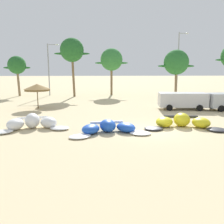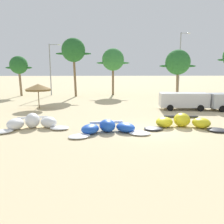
% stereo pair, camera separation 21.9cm
% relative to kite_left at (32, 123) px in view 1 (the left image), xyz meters
% --- Properties ---
extents(ground_plane, '(260.00, 260.00, 0.00)m').
position_rel_kite_left_xyz_m(ground_plane, '(8.80, -0.75, -0.43)').
color(ground_plane, beige).
extents(kite_left, '(5.47, 3.20, 1.13)m').
position_rel_kite_left_xyz_m(kite_left, '(0.00, 0.00, 0.00)').
color(kite_left, white).
rests_on(kite_left, ground).
extents(kite_left_of_center, '(5.87, 3.14, 0.88)m').
position_rel_kite_left_xyz_m(kite_left_of_center, '(5.69, -1.36, -0.09)').
color(kite_left_of_center, white).
rests_on(kite_left_of_center, ground).
extents(kite_center, '(6.27, 3.24, 1.05)m').
position_rel_kite_left_xyz_m(kite_center, '(11.44, -0.04, -0.03)').
color(kite_center, '#333338').
rests_on(kite_center, ground).
extents(beach_umbrella_near_van, '(2.88, 2.88, 2.78)m').
position_rel_kite_left_xyz_m(beach_umbrella_near_van, '(-1.95, 9.24, 1.96)').
color(beach_umbrella_near_van, brown).
rests_on(beach_umbrella_near_van, ground).
extents(parked_car_second, '(5.30, 2.58, 1.84)m').
position_rel_kite_left_xyz_m(parked_car_second, '(14.03, 7.94, 0.66)').
color(parked_car_second, silver).
rests_on(parked_car_second, ground).
extents(palm_leftmost, '(4.31, 2.87, 6.46)m').
position_rel_kite_left_xyz_m(palm_leftmost, '(-8.36, 22.04, 4.51)').
color(palm_leftmost, '#7F6647').
rests_on(palm_leftmost, ground).
extents(palm_left, '(5.55, 3.70, 9.15)m').
position_rel_kite_left_xyz_m(palm_left, '(0.70, 20.74, 6.79)').
color(palm_left, brown).
rests_on(palm_left, ground).
extents(palm_left_of_gap, '(5.55, 3.70, 7.78)m').
position_rel_kite_left_xyz_m(palm_left_of_gap, '(6.99, 22.94, 5.44)').
color(palm_left_of_gap, brown).
rests_on(palm_left_of_gap, ground).
extents(palm_center_left, '(5.47, 3.65, 7.19)m').
position_rel_kite_left_xyz_m(palm_center_left, '(16.30, 17.59, 4.89)').
color(palm_center_left, '#7F6647').
rests_on(palm_center_left, ground).
extents(lamppost_west, '(1.91, 0.24, 8.44)m').
position_rel_kite_left_xyz_m(lamppost_west, '(-3.29, 22.73, 4.33)').
color(lamppost_west, gray).
rests_on(lamppost_west, ground).
extents(lamppost_west_center, '(1.69, 0.24, 10.41)m').
position_rel_kite_left_xyz_m(lamppost_west_center, '(18.46, 23.19, 5.31)').
color(lamppost_west_center, gray).
rests_on(lamppost_west_center, ground).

